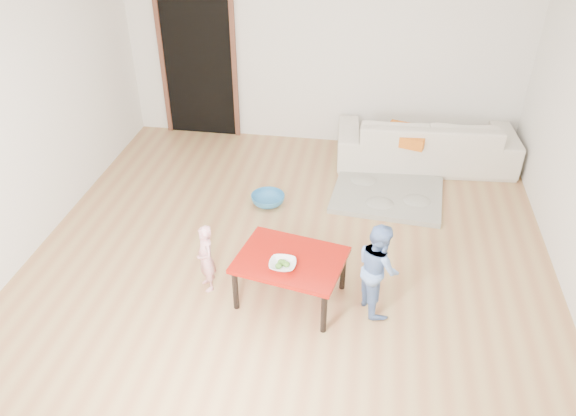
% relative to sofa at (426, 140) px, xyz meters
% --- Properties ---
extents(floor, '(5.00, 5.00, 0.01)m').
position_rel_sofa_xyz_m(floor, '(-1.35, -2.05, -0.31)').
color(floor, '#AB7549').
rests_on(floor, ground).
extents(back_wall, '(5.00, 0.02, 2.60)m').
position_rel_sofa_xyz_m(back_wall, '(-1.35, 0.45, 0.99)').
color(back_wall, white).
rests_on(back_wall, floor).
extents(left_wall, '(0.02, 5.00, 2.60)m').
position_rel_sofa_xyz_m(left_wall, '(-3.85, -2.05, 0.99)').
color(left_wall, white).
rests_on(left_wall, floor).
extents(doorway, '(1.02, 0.08, 2.11)m').
position_rel_sofa_xyz_m(doorway, '(-2.95, 0.43, 0.71)').
color(doorway, brown).
rests_on(doorway, back_wall).
extents(sofa, '(2.19, 0.99, 0.62)m').
position_rel_sofa_xyz_m(sofa, '(0.00, 0.00, 0.00)').
color(sofa, beige).
rests_on(sofa, floor).
extents(cushion, '(0.60, 0.56, 0.13)m').
position_rel_sofa_xyz_m(cushion, '(-0.26, -0.24, 0.16)').
color(cushion, orange).
rests_on(cushion, sofa).
extents(red_table, '(1.00, 0.83, 0.44)m').
position_rel_sofa_xyz_m(red_table, '(-1.25, -2.70, -0.09)').
color(red_table, '#991008').
rests_on(red_table, floor).
extents(bowl, '(0.22, 0.22, 0.05)m').
position_rel_sofa_xyz_m(bowl, '(-1.30, -2.83, 0.16)').
color(bowl, white).
rests_on(bowl, red_table).
extents(broccoli, '(0.12, 0.12, 0.06)m').
position_rel_sofa_xyz_m(broccoli, '(-1.30, -2.83, 0.16)').
color(broccoli, '#2D5919').
rests_on(broccoli, red_table).
extents(child_pink, '(0.27, 0.29, 0.66)m').
position_rel_sofa_xyz_m(child_pink, '(-2.01, -2.67, 0.02)').
color(child_pink, '#FF7482').
rests_on(child_pink, floor).
extents(child_blue, '(0.47, 0.51, 0.86)m').
position_rel_sofa_xyz_m(child_blue, '(-0.52, -2.69, 0.12)').
color(child_blue, '#5C85D7').
rests_on(child_blue, floor).
extents(basin, '(0.37, 0.37, 0.12)m').
position_rel_sofa_xyz_m(basin, '(-1.73, -1.24, -0.25)').
color(basin, teal).
rests_on(basin, floor).
extents(blanket, '(1.28, 1.10, 0.06)m').
position_rel_sofa_xyz_m(blanket, '(-0.43, -0.88, -0.28)').
color(blanket, gray).
rests_on(blanket, floor).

